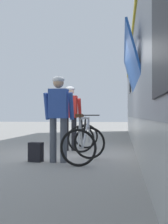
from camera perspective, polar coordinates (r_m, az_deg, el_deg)
name	(u,v)px	position (r m, az deg, el deg)	size (l,w,h in m)	color
ground_plane	(84,154)	(7.60, -0.09, -7.92)	(80.00, 80.00, 0.00)	gray
cyclist_near_in_red	(70,112)	(8.32, -2.63, -0.02)	(0.62, 0.32, 1.76)	#232328
cyclist_far_in_blue	(58,111)	(6.23, -4.82, 0.23)	(0.62, 0.32, 1.76)	#4C515B
bicycle_near_black	(83,136)	(8.38, -0.10, -4.48)	(0.72, 1.08, 0.99)	black
bicycle_far_silver	(84,143)	(6.21, 0.01, -5.80)	(0.81, 1.13, 0.99)	black
backpack_on_platform	(36,152)	(6.42, -9.03, -7.43)	(0.28, 0.18, 0.40)	black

